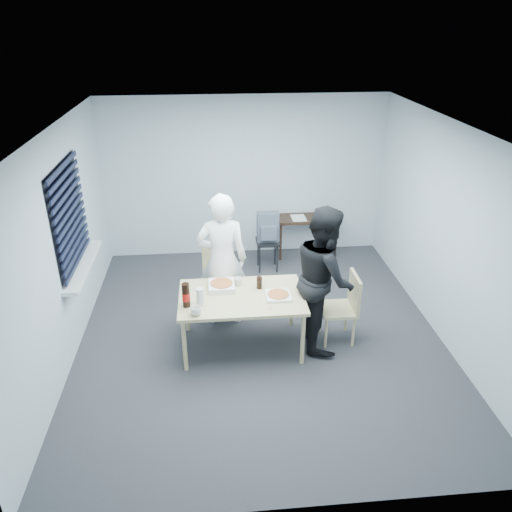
{
  "coord_description": "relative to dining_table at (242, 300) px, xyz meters",
  "views": [
    {
      "loc": [
        -0.55,
        -5.25,
        3.69
      ],
      "look_at": [
        -0.04,
        0.1,
        1.07
      ],
      "focal_mm": 35.0,
      "sensor_mm": 36.0,
      "label": 1
    }
  ],
  "objects": [
    {
      "name": "person_black",
      "position": [
        0.98,
        0.03,
        0.23
      ],
      "size": [
        0.47,
        0.86,
        1.77
      ],
      "primitive_type": "imported",
      "rotation": [
        0.0,
        0.0,
        1.57
      ],
      "color": "black",
      "rests_on": "ground"
    },
    {
      "name": "side_table",
      "position": [
        1.26,
        2.5,
        -0.06
      ],
      "size": [
        1.0,
        0.44,
        0.67
      ],
      "color": "#372215",
      "rests_on": "ground"
    },
    {
      "name": "room",
      "position": [
        -1.95,
        0.62,
        0.79
      ],
      "size": [
        5.0,
        5.0,
        5.0
      ],
      "color": "#2E2D32",
      "rests_on": "ground"
    },
    {
      "name": "pizza_box_b",
      "position": [
        0.43,
        -0.07,
        0.08
      ],
      "size": [
        0.29,
        0.29,
        0.04
      ],
      "rotation": [
        0.0,
        0.0,
        -0.04
      ],
      "color": "white",
      "rests_on": "dining_table"
    },
    {
      "name": "cola_glass",
      "position": [
        0.23,
        0.16,
        0.13
      ],
      "size": [
        0.07,
        0.07,
        0.15
      ],
      "primitive_type": "cylinder",
      "rotation": [
        0.0,
        0.0,
        -0.11
      ],
      "color": "black",
      "rests_on": "dining_table"
    },
    {
      "name": "rubber_band",
      "position": [
        0.29,
        -0.31,
        0.06
      ],
      "size": [
        0.06,
        0.06,
        0.0
      ],
      "primitive_type": "torus",
      "rotation": [
        0.0,
        0.0,
        -0.12
      ],
      "color": "red",
      "rests_on": "dining_table"
    },
    {
      "name": "pizza_box_a",
      "position": [
        -0.22,
        0.2,
        0.1
      ],
      "size": [
        0.31,
        0.31,
        0.08
      ],
      "rotation": [
        0.0,
        0.0,
        -0.03
      ],
      "color": "white",
      "rests_on": "dining_table"
    },
    {
      "name": "plastic_cups",
      "position": [
        -0.48,
        -0.15,
        0.16
      ],
      "size": [
        0.11,
        0.11,
        0.2
      ],
      "primitive_type": "cylinder",
      "rotation": [
        0.0,
        0.0,
        -0.38
      ],
      "color": "silver",
      "rests_on": "dining_table"
    },
    {
      "name": "stool",
      "position": [
        0.54,
        2.01,
        -0.27
      ],
      "size": [
        0.35,
        0.35,
        0.49
      ],
      "color": "black",
      "rests_on": "ground"
    },
    {
      "name": "chair_far",
      "position": [
        -0.26,
        1.06,
        -0.14
      ],
      "size": [
        0.42,
        0.42,
        0.89
      ],
      "color": "#CFBD8D",
      "rests_on": "ground"
    },
    {
      "name": "mug_a",
      "position": [
        -0.52,
        -0.36,
        0.11
      ],
      "size": [
        0.17,
        0.17,
        0.1
      ],
      "primitive_type": "imported",
      "rotation": [
        0.0,
        0.0,
        0.52
      ],
      "color": "white",
      "rests_on": "dining_table"
    },
    {
      "name": "mug_b",
      "position": [
        -0.02,
        0.27,
        0.11
      ],
      "size": [
        0.1,
        0.1,
        0.09
      ],
      "primitive_type": "imported",
      "color": "white",
      "rests_on": "dining_table"
    },
    {
      "name": "person_white",
      "position": [
        -0.2,
        0.61,
        0.23
      ],
      "size": [
        0.65,
        0.42,
        1.77
      ],
      "primitive_type": "imported",
      "rotation": [
        0.0,
        0.0,
        3.14
      ],
      "color": "white",
      "rests_on": "ground"
    },
    {
      "name": "black_box",
      "position": [
        1.48,
        2.5,
        0.04
      ],
      "size": [
        0.14,
        0.11,
        0.06
      ],
      "primitive_type": "cube",
      "rotation": [
        0.0,
        0.0,
        -0.14
      ],
      "color": "black",
      "rests_on": "side_table"
    },
    {
      "name": "dining_table",
      "position": [
        0.0,
        0.0,
        0.0
      ],
      "size": [
        1.46,
        0.93,
        0.71
      ],
      "color": "#CFBD8D",
      "rests_on": "ground"
    },
    {
      "name": "soda_bottle",
      "position": [
        -0.63,
        -0.17,
        0.2
      ],
      "size": [
        0.09,
        0.09,
        0.29
      ],
      "rotation": [
        0.0,
        0.0,
        -0.31
      ],
      "color": "black",
      "rests_on": "dining_table"
    },
    {
      "name": "papers",
      "position": [
        1.11,
        2.47,
        0.02
      ],
      "size": [
        0.27,
        0.34,
        0.01
      ],
      "primitive_type": "cube",
      "rotation": [
        0.0,
        0.0,
        0.15
      ],
      "color": "white",
      "rests_on": "side_table"
    },
    {
      "name": "chair_right",
      "position": [
        1.27,
        0.04,
        -0.14
      ],
      "size": [
        0.42,
        0.42,
        0.89
      ],
      "color": "#CFBD8D",
      "rests_on": "ground"
    },
    {
      "name": "backpack",
      "position": [
        0.54,
        2.0,
        0.07
      ],
      "size": [
        0.33,
        0.24,
        0.46
      ],
      "rotation": [
        0.0,
        0.0,
        0.07
      ],
      "color": "slate",
      "rests_on": "stool"
    }
  ]
}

